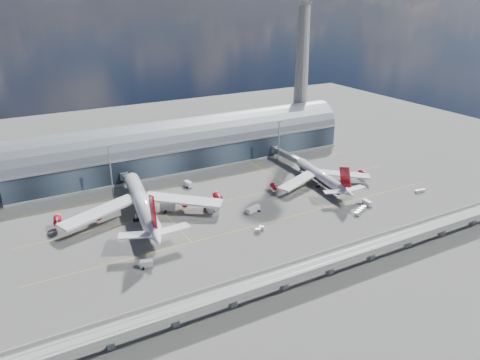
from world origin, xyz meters
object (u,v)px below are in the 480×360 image
floodlight_mast_right (279,140)px  service_truck_4 (188,184)px  control_tower (302,65)px  floodlight_mast_left (111,169)px  service_truck_1 (147,264)px  service_truck_2 (253,209)px  airliner_left (142,204)px  cargo_train_0 (260,230)px  cargo_train_1 (360,211)px  airliner_right (321,177)px  cargo_train_2 (420,191)px  service_truck_3 (367,203)px  service_truck_0 (209,208)px  service_truck_5 (168,207)px

floodlight_mast_right → service_truck_4: size_ratio=4.64×
control_tower → floodlight_mast_left: control_tower is taller
service_truck_1 → service_truck_2: size_ratio=0.68×
airliner_left → service_truck_2: 50.72m
cargo_train_0 → floodlight_mast_left: bearing=56.9°
floodlight_mast_left → floodlight_mast_right: bearing=0.0°
floodlight_mast_left → cargo_train_1: size_ratio=2.51×
airliner_right → service_truck_2: 49.05m
floodlight_mast_left → cargo_train_1: 122.80m
floodlight_mast_right → airliner_left: floodlight_mast_right is taller
airliner_right → cargo_train_2: airliner_right is taller
service_truck_1 → cargo_train_2: 144.99m
floodlight_mast_left → service_truck_3: bearing=-35.2°
floodlight_mast_left → cargo_train_1: bearing=-39.2°
service_truck_2 → floodlight_mast_right: bearing=-60.1°
floodlight_mast_right → service_truck_3: 73.86m
airliner_left → service_truck_0: airliner_left is taller
airliner_right → service_truck_2: airliner_right is taller
cargo_train_1 → cargo_train_2: cargo_train_1 is taller
service_truck_1 → service_truck_4: 77.84m
airliner_left → cargo_train_2: airliner_left is taller
service_truck_4 → cargo_train_0: 60.97m
control_tower → floodlight_mast_right: 58.76m
service_truck_4 → service_truck_5: (-19.80, -22.25, 0.17)m
service_truck_1 → cargo_train_0: (51.28, 3.54, -0.49)m
cargo_train_0 → cargo_train_1: size_ratio=0.53×
floodlight_mast_right → cargo_train_2: bearing=-62.9°
airliner_left → cargo_train_0: 53.98m
service_truck_4 → cargo_train_1: 88.65m
floodlight_mast_left → service_truck_0: 55.11m
service_truck_2 → service_truck_3: (51.46, -20.19, -0.12)m
service_truck_2 → cargo_train_0: service_truck_2 is taller
floodlight_mast_left → service_truck_2: size_ratio=3.32×
airliner_left → service_truck_0: (29.29, -7.63, -5.42)m
control_tower → cargo_train_2: (2.89, -102.11, -50.88)m
service_truck_1 → service_truck_5: bearing=-12.6°
control_tower → floodlight_mast_right: (-35.00, -28.00, -38.00)m
airliner_right → cargo_train_2: bearing=-31.6°
floodlight_mast_right → service_truck_2: bearing=-132.6°
service_truck_3 → service_truck_4: bearing=138.5°
service_truck_0 → cargo_train_2: 108.83m
cargo_train_0 → control_tower: bearing=-18.0°
service_truck_0 → airliner_right: bearing=9.0°
airliner_right → cargo_train_1: (-4.73, -35.21, -3.95)m
service_truck_2 → service_truck_4: (-14.53, 42.78, 0.13)m
control_tower → service_truck_4: bearing=-158.9°
service_truck_1 → service_truck_0: bearing=-34.3°
control_tower → cargo_train_1: 123.57m
control_tower → service_truck_0: 132.49m
service_truck_2 → service_truck_3: service_truck_2 is taller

